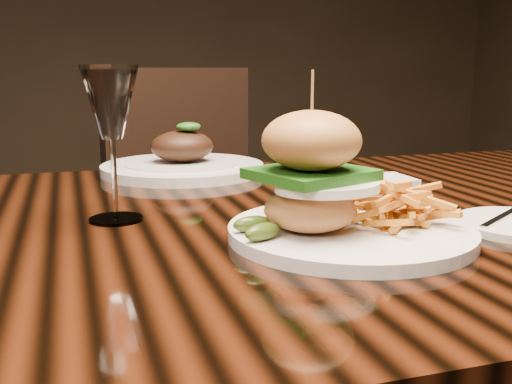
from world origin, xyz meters
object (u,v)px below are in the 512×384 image
object	(u,v)px
dining_table	(253,269)
chair_far	(198,213)
far_dish	(183,163)
wine_glass	(111,107)
burger_plate	(343,198)

from	to	relation	value
dining_table	chair_far	world-z (taller)	chair_far
far_dish	dining_table	bearing A→B (deg)	-85.76
dining_table	wine_glass	xyz separation A→B (m)	(-0.18, 0.03, 0.23)
burger_plate	dining_table	bearing A→B (deg)	107.57
wine_glass	far_dish	distance (m)	0.39
chair_far	burger_plate	bearing A→B (deg)	-107.08
wine_glass	far_dish	size ratio (longest dim) A/B	0.65
wine_glass	dining_table	bearing A→B (deg)	-9.48
burger_plate	wine_glass	bearing A→B (deg)	137.36
far_dish	chair_far	bearing A→B (deg)	75.39
dining_table	chair_far	xyz separation A→B (m)	(0.11, 0.89, -0.13)
dining_table	wine_glass	size ratio (longest dim) A/B	7.89
burger_plate	far_dish	xyz separation A→B (m)	(-0.09, 0.51, -0.03)
far_dish	chair_far	world-z (taller)	chair_far
dining_table	far_dish	size ratio (longest dim) A/B	5.15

